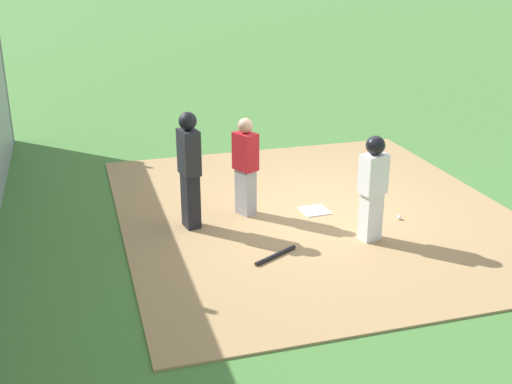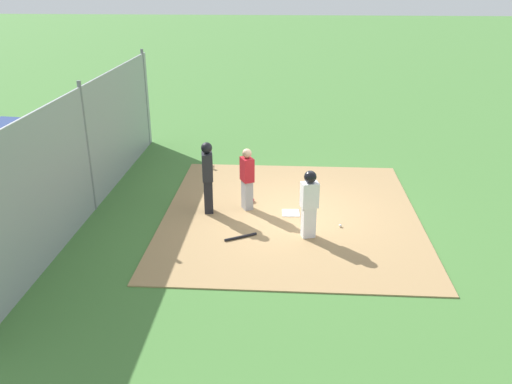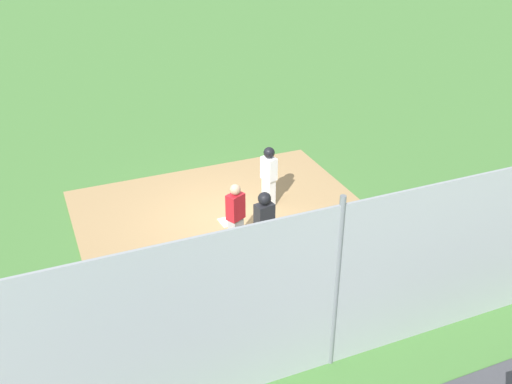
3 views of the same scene
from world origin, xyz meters
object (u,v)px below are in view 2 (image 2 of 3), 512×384
umpire (208,176)px  runner (309,200)px  baseball_bat (241,237)px  parked_car_blue (7,147)px  baseball (340,226)px  catcher (247,178)px  catcher_mask (251,200)px  home_plate (291,213)px

umpire → runner: (1.22, 2.51, -0.07)m
runner → baseball_bat: 1.81m
runner → baseball_bat: size_ratio=2.03×
umpire → baseball_bat: size_ratio=2.33×
parked_car_blue → baseball: bearing=-103.6°
catcher → baseball_bat: size_ratio=2.04×
runner → catcher_mask: bearing=20.9°
baseball → parked_car_blue: parked_car_blue is taller
home_plate → baseball_bat: bearing=-38.6°
baseball → parked_car_blue: bearing=-110.7°
runner → catcher_mask: runner is taller
parked_car_blue → catcher_mask: bearing=-100.3°
runner → catcher_mask: (-1.93, -1.48, -0.86)m
parked_car_blue → umpire: bearing=-107.7°
home_plate → runner: (1.26, 0.40, 0.91)m
umpire → parked_car_blue: umpire is taller
baseball_bat → parked_car_blue: bearing=-59.0°
baseball → runner: bearing=-55.8°
home_plate → parked_car_blue: bearing=-109.3°
baseball → home_plate: bearing=-120.8°
home_plate → baseball: (0.72, 1.20, 0.03)m
home_plate → runner: size_ratio=0.27×
catcher → parked_car_blue: size_ratio=0.37×
catcher → runner: (1.49, 1.54, 0.08)m
baseball → catcher: bearing=-112.2°
catcher_mask → baseball: bearing=58.8°
umpire → catcher_mask: bearing=24.3°
home_plate → umpire: (0.04, -2.10, 0.98)m
catcher → baseball: 2.65m
catcher → baseball: (0.95, 2.33, -0.81)m
umpire → catcher_mask: 1.55m
umpire → catcher: bearing=5.5°
home_plate → umpire: 2.32m
catcher → umpire: bearing=169.4°
catcher → runner: size_ratio=1.00×
umpire → runner: size_ratio=1.14×
runner → baseball: size_ratio=21.97×
home_plate → runner: 1.61m
catcher → catcher_mask: catcher is taller
catcher_mask → parked_car_blue: parked_car_blue is taller
home_plate → catcher: size_ratio=0.27×
baseball_bat → parked_car_blue: 9.12m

